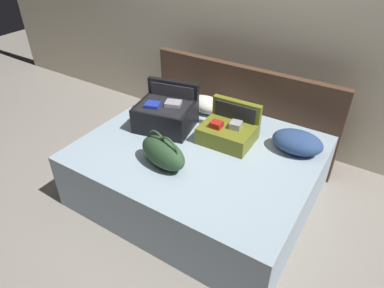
{
  "coord_description": "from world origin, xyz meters",
  "views": [
    {
      "loc": [
        1.22,
        -1.64,
        2.19
      ],
      "look_at": [
        0.0,
        0.28,
        0.62
      ],
      "focal_mm": 31.96,
      "sensor_mm": 36.0,
      "label": 1
    }
  ],
  "objects_px": {
    "hard_case_large": "(166,113)",
    "hard_case_medium": "(228,130)",
    "pillow_center_head": "(207,105)",
    "pillow_near_headboard": "(297,142)",
    "bed": "(199,171)",
    "duffel_bag": "(163,153)"
  },
  "relations": [
    {
      "from": "hard_case_large",
      "to": "hard_case_medium",
      "type": "distance_m",
      "value": 0.6
    },
    {
      "from": "hard_case_medium",
      "to": "pillow_center_head",
      "type": "height_order",
      "value": "hard_case_medium"
    },
    {
      "from": "pillow_near_headboard",
      "to": "pillow_center_head",
      "type": "distance_m",
      "value": 0.99
    },
    {
      "from": "pillow_near_headboard",
      "to": "hard_case_large",
      "type": "bearing_deg",
      "value": -166.87
    },
    {
      "from": "hard_case_large",
      "to": "pillow_center_head",
      "type": "relative_size",
      "value": 1.36
    },
    {
      "from": "hard_case_large",
      "to": "pillow_near_headboard",
      "type": "distance_m",
      "value": 1.17
    },
    {
      "from": "bed",
      "to": "pillow_near_headboard",
      "type": "height_order",
      "value": "pillow_near_headboard"
    },
    {
      "from": "hard_case_medium",
      "to": "pillow_center_head",
      "type": "relative_size",
      "value": 1.08
    },
    {
      "from": "hard_case_medium",
      "to": "duffel_bag",
      "type": "height_order",
      "value": "hard_case_medium"
    },
    {
      "from": "hard_case_medium",
      "to": "duffel_bag",
      "type": "relative_size",
      "value": 0.96
    },
    {
      "from": "bed",
      "to": "hard_case_medium",
      "type": "relative_size",
      "value": 4.24
    },
    {
      "from": "bed",
      "to": "hard_case_medium",
      "type": "bearing_deg",
      "value": 55.54
    },
    {
      "from": "hard_case_medium",
      "to": "pillow_near_headboard",
      "type": "relative_size",
      "value": 1.09
    },
    {
      "from": "pillow_near_headboard",
      "to": "duffel_bag",
      "type": "bearing_deg",
      "value": -137.46
    },
    {
      "from": "hard_case_medium",
      "to": "pillow_center_head",
      "type": "bearing_deg",
      "value": 138.73
    },
    {
      "from": "pillow_near_headboard",
      "to": "hard_case_medium",
      "type": "bearing_deg",
      "value": -163.72
    },
    {
      "from": "duffel_bag",
      "to": "pillow_center_head",
      "type": "distance_m",
      "value": 0.94
    },
    {
      "from": "duffel_bag",
      "to": "bed",
      "type": "bearing_deg",
      "value": 73.31
    },
    {
      "from": "hard_case_large",
      "to": "hard_case_medium",
      "type": "height_order",
      "value": "hard_case_large"
    },
    {
      "from": "hard_case_medium",
      "to": "duffel_bag",
      "type": "distance_m",
      "value": 0.64
    },
    {
      "from": "bed",
      "to": "duffel_bag",
      "type": "height_order",
      "value": "duffel_bag"
    },
    {
      "from": "bed",
      "to": "hard_case_medium",
      "type": "distance_m",
      "value": 0.45
    }
  ]
}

